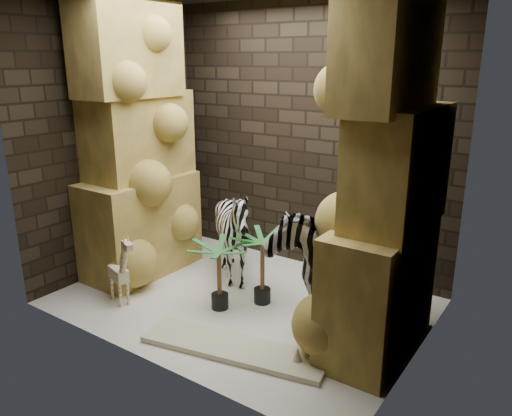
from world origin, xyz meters
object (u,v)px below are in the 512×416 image
Objects in this scene: giraffe_toy at (118,266)px; palm_front at (262,268)px; palm_back at (219,276)px; surfboard at (234,348)px; zebra_left at (234,239)px; zebra_right at (316,245)px.

palm_front is (1.19, 0.81, -0.03)m from giraffe_toy.
giraffe_toy is 1.44m from palm_front.
palm_back reaches higher than surfboard.
zebra_left is 1.62× the size of palm_back.
giraffe_toy is (-1.74, -0.87, -0.32)m from zebra_right.
giraffe_toy reaches higher than surfboard.
zebra_right reaches higher than giraffe_toy.
zebra_right is 1.97m from giraffe_toy.
zebra_left reaches higher than surfboard.
palm_front is 1.08× the size of palm_back.
zebra_left is at bearing 74.51° from giraffe_toy.
surfboard is at bearing -71.62° from palm_front.
giraffe_toy is (-0.66, -1.04, -0.11)m from zebra_left.
palm_back is at bearing -173.19° from zebra_right.
palm_front reaches higher than palm_back.
zebra_left is 0.59m from palm_front.
zebra_right is at bearing -12.82° from zebra_left.
zebra_right reaches higher than zebra_left.
palm_back is (-0.28, -0.34, -0.03)m from palm_front.
palm_front is at bearing -27.37° from zebra_left.
zebra_left is 1.24m from giraffe_toy.
giraffe_toy is at bearing -152.50° from palm_back.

